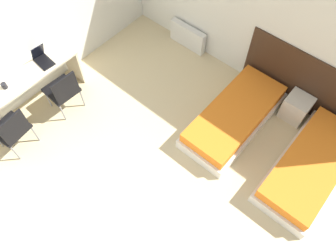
{
  "coord_description": "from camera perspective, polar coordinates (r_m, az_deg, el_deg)",
  "views": [
    {
      "loc": [
        1.66,
        0.54,
        4.61
      ],
      "look_at": [
        0.0,
        2.48,
        0.55
      ],
      "focal_mm": 35.0,
      "sensor_mm": 36.0,
      "label": 1
    }
  ],
  "objects": [
    {
      "name": "wall_back",
      "position": [
        5.41,
        15.13,
        18.83
      ],
      "size": [
        5.89,
        0.05,
        2.7
      ],
      "color": "silver",
      "rests_on": "ground_plane"
    },
    {
      "name": "wall_left",
      "position": [
        5.53,
        -22.52,
        17.28
      ],
      "size": [
        0.05,
        5.5,
        2.7
      ],
      "color": "silver",
      "rests_on": "ground_plane"
    },
    {
      "name": "headboard_panel",
      "position": [
        5.67,
        23.49,
        6.26
      ],
      "size": [
        2.32,
        0.03,
        1.11
      ],
      "color": "#382316",
      "rests_on": "ground_plane"
    },
    {
      "name": "bed_near_window",
      "position": [
        5.43,
        11.47,
        1.59
      ],
      "size": [
        0.86,
        1.94,
        0.38
      ],
      "color": "silver",
      "rests_on": "ground_plane"
    },
    {
      "name": "bed_near_door",
      "position": [
        5.32,
        23.53,
        -6.46
      ],
      "size": [
        0.86,
        1.94,
        0.38
      ],
      "color": "silver",
      "rests_on": "ground_plane"
    },
    {
      "name": "nightstand",
      "position": [
        5.77,
        21.42,
        2.99
      ],
      "size": [
        0.39,
        0.38,
        0.45
      ],
      "color": "beige",
      "rests_on": "ground_plane"
    },
    {
      "name": "radiator",
      "position": [
        6.48,
        3.45,
        15.29
      ],
      "size": [
        0.77,
        0.12,
        0.45
      ],
      "color": "silver",
      "rests_on": "ground_plane"
    },
    {
      "name": "desk",
      "position": [
        5.63,
        -24.69,
        5.84
      ],
      "size": [
        0.5,
        2.09,
        0.77
      ],
      "color": "beige",
      "rests_on": "ground_plane"
    },
    {
      "name": "chair_near_laptop",
      "position": [
        5.51,
        -17.84,
        6.04
      ],
      "size": [
        0.49,
        0.49,
        0.88
      ],
      "rotation": [
        0.0,
        0.0,
        -0.05
      ],
      "color": "black",
      "rests_on": "ground_plane"
    },
    {
      "name": "chair_near_notebook",
      "position": [
        5.35,
        -25.57,
        -0.45
      ],
      "size": [
        0.51,
        0.51,
        0.88
      ],
      "rotation": [
        0.0,
        0.0,
        0.11
      ],
      "color": "black",
      "rests_on": "ground_plane"
    },
    {
      "name": "laptop",
      "position": [
        5.59,
        -21.09,
        10.93
      ],
      "size": [
        0.34,
        0.24,
        0.31
      ],
      "rotation": [
        0.0,
        0.0,
        -0.08
      ],
      "color": "black",
      "rests_on": "desk"
    },
    {
      "name": "mug",
      "position": [
        5.46,
        -26.63,
        6.29
      ],
      "size": [
        0.08,
        0.08,
        0.09
      ],
      "color": "black",
      "rests_on": "desk"
    }
  ]
}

